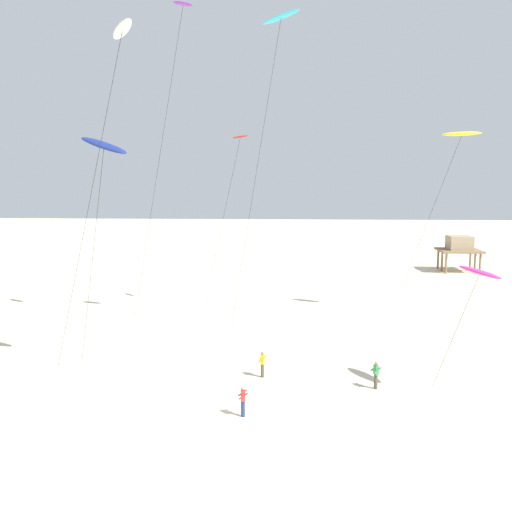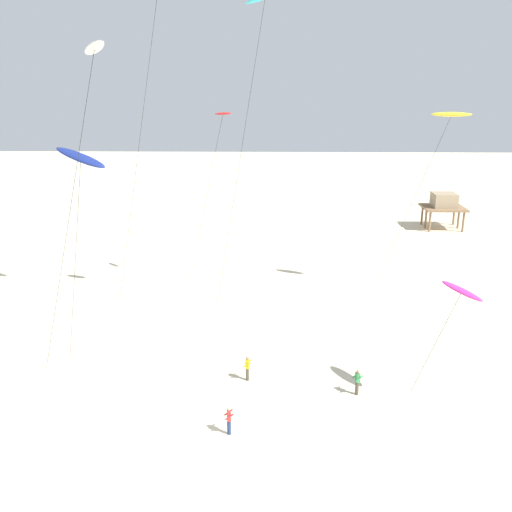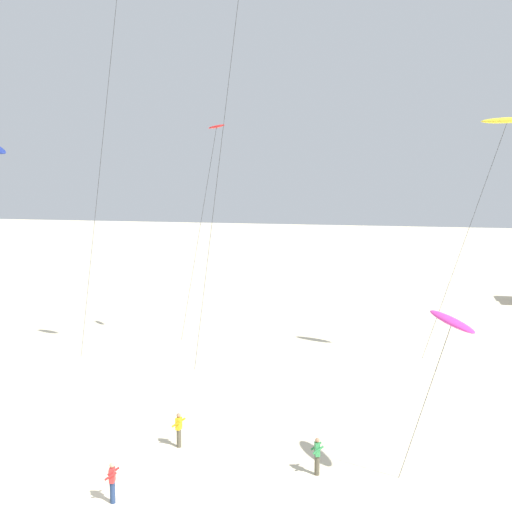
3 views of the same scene
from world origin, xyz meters
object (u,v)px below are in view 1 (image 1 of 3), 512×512
(kite_purple, at_px, (181,15))
(kite_flyer_furthest, at_px, (376,374))
(kite_magenta, at_px, (479,273))
(kite_navy, at_px, (104,147))
(kite_red, at_px, (239,142))
(kite_flyer_middle, at_px, (262,364))
(stilt_house, at_px, (459,246))
(kite_cyan, at_px, (280,23))
(kite_flyer_nearest, at_px, (243,400))
(kite_white, at_px, (121,38))
(kite_yellow, at_px, (461,135))

(kite_purple, xyz_separation_m, kite_flyer_furthest, (13.23, -10.79, -23.44))
(kite_magenta, bearing_deg, kite_navy, 173.97)
(kite_red, distance_m, kite_purple, 12.07)
(kite_flyer_middle, xyz_separation_m, stilt_house, (24.29, 40.47, 2.51))
(kite_cyan, bearing_deg, kite_flyer_nearest, -96.42)
(kite_flyer_furthest, bearing_deg, kite_white, -170.33)
(kite_cyan, xyz_separation_m, kite_flyer_middle, (-0.89, -9.09, -22.76))
(kite_yellow, bearing_deg, kite_flyer_furthest, -119.43)
(kite_purple, bearing_deg, kite_flyer_furthest, -39.21)
(kite_white, xyz_separation_m, kite_purple, (0.82, 13.19, 4.66))
(kite_yellow, height_order, kite_purple, kite_purple)
(kite_purple, bearing_deg, kite_red, 63.95)
(kite_white, height_order, kite_flyer_furthest, kite_white)
(kite_red, relative_size, kite_magenta, 2.12)
(kite_yellow, bearing_deg, kite_flyer_middle, -137.44)
(kite_red, bearing_deg, kite_purple, -116.05)
(kite_white, height_order, kite_flyer_nearest, kite_white)
(kite_flyer_nearest, height_order, stilt_house, stilt_house)
(kite_yellow, relative_size, kite_magenta, 2.13)
(kite_yellow, relative_size, kite_flyer_middle, 9.76)
(kite_navy, xyz_separation_m, kite_yellow, (25.54, 15.06, 1.64))
(kite_purple, height_order, kite_flyer_middle, kite_purple)
(kite_magenta, distance_m, stilt_house, 44.95)
(kite_white, xyz_separation_m, stilt_house, (31.52, 44.46, -16.27))
(kite_red, bearing_deg, kite_flyer_furthest, -62.27)
(kite_navy, distance_m, kite_red, 18.32)
(kite_white, relative_size, kite_magenta, 2.68)
(kite_white, xyz_separation_m, kite_flyer_furthest, (14.05, 2.39, -18.78))
(stilt_house, bearing_deg, kite_purple, -134.46)
(kite_flyer_nearest, distance_m, stilt_house, 52.75)
(kite_white, bearing_deg, kite_purple, 86.43)
(kite_flyer_middle, bearing_deg, kite_purple, 124.80)
(kite_red, bearing_deg, kite_magenta, -52.25)
(kite_yellow, distance_m, kite_flyer_middle, 26.47)
(kite_purple, bearing_deg, stilt_house, 45.54)
(kite_magenta, height_order, kite_purple, kite_purple)
(kite_red, xyz_separation_m, kite_yellow, (18.79, -1.93, 0.40))
(kite_purple, distance_m, kite_flyer_furthest, 29.00)
(kite_yellow, xyz_separation_m, kite_cyan, (-15.14, -5.63, 7.70))
(kite_navy, height_order, kite_yellow, kite_yellow)
(kite_red, xyz_separation_m, kite_magenta, (14.93, -19.28, -8.28))
(kite_yellow, bearing_deg, stilt_house, 72.21)
(kite_cyan, height_order, kite_flyer_furthest, kite_cyan)
(kite_white, height_order, kite_cyan, kite_cyan)
(kite_navy, bearing_deg, stilt_house, 50.37)
(kite_magenta, relative_size, kite_flyer_nearest, 4.58)
(kite_yellow, bearing_deg, kite_magenta, -102.55)
(kite_magenta, distance_m, kite_flyer_furthest, 8.39)
(kite_white, distance_m, kite_purple, 14.01)
(kite_cyan, relative_size, kite_purple, 0.96)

